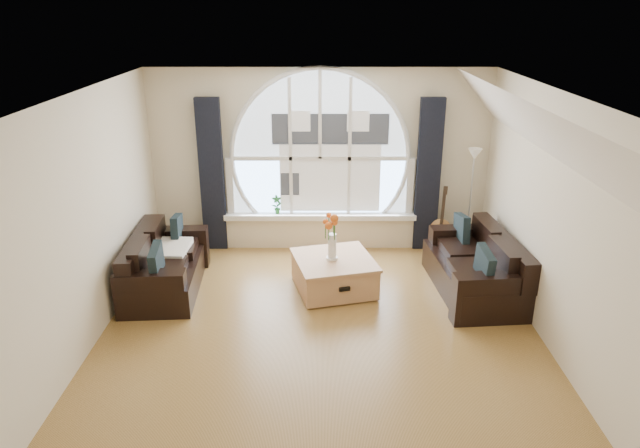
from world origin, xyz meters
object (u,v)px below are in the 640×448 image
at_px(vase_flowers, 332,231).
at_px(guitar, 442,218).
at_px(potted_plant, 277,205).
at_px(coffee_chest, 334,273).
at_px(floor_lamp, 470,202).
at_px(sofa_left, 165,261).
at_px(sofa_right, 474,263).

bearing_deg(vase_flowers, guitar, 37.83).
relative_size(guitar, potted_plant, 3.67).
xyz_separation_m(coffee_chest, guitar, (1.64, 1.28, 0.29)).
bearing_deg(guitar, floor_lamp, 14.62).
distance_m(floor_lamp, guitar, 0.48).
distance_m(sofa_left, potted_plant, 1.97).
xyz_separation_m(floor_lamp, guitar, (-0.39, 0.04, -0.27)).
bearing_deg(floor_lamp, coffee_chest, -148.69).
xyz_separation_m(sofa_right, coffee_chest, (-1.81, 0.06, -0.16)).
xyz_separation_m(sofa_right, potted_plant, (-2.64, 1.47, 0.29)).
bearing_deg(sofa_left, potted_plant, 42.03).
height_order(sofa_right, guitar, guitar).
relative_size(coffee_chest, potted_plant, 3.41).
distance_m(sofa_right, floor_lamp, 1.37).
bearing_deg(sofa_right, sofa_left, 173.89).
xyz_separation_m(sofa_right, vase_flowers, (-1.84, 0.04, 0.43)).
xyz_separation_m(coffee_chest, floor_lamp, (2.03, 1.23, 0.56)).
bearing_deg(coffee_chest, sofa_right, -16.10).
bearing_deg(floor_lamp, guitar, 173.79).
xyz_separation_m(vase_flowers, floor_lamp, (2.06, 1.25, -0.03)).
bearing_deg(coffee_chest, floor_lamp, 17.03).
relative_size(sofa_left, guitar, 1.58).
distance_m(coffee_chest, floor_lamp, 2.44).
bearing_deg(potted_plant, floor_lamp, -3.64).
bearing_deg(floor_lamp, sofa_left, -164.03).
bearing_deg(coffee_chest, vase_flowers, -163.76).
xyz_separation_m(sofa_left, guitar, (3.84, 1.25, 0.13)).
bearing_deg(floor_lamp, vase_flowers, -148.70).
distance_m(sofa_left, sofa_right, 4.01).
relative_size(sofa_right, potted_plant, 6.13).
xyz_separation_m(sofa_left, floor_lamp, (4.23, 1.21, 0.40)).
distance_m(sofa_right, coffee_chest, 1.82).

